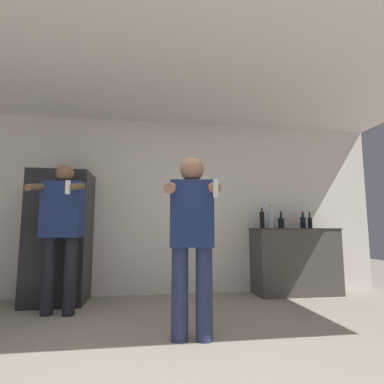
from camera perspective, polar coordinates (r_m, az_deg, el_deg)
The scene contains 11 objects.
wall_back at distance 4.47m, azimuth -7.72°, elevation -2.55°, with size 7.00×0.06×2.55m.
ceiling_slab at distance 3.53m, azimuth -7.04°, elevation 20.84°, with size 7.00×3.14×0.05m.
refrigerator at distance 4.26m, azimuth -23.87°, elevation -7.73°, with size 0.73×0.67×1.67m.
counter at distance 4.71m, azimuth 19.01°, elevation -12.28°, with size 1.22×0.54×0.94m.
bottle_green_wine at distance 4.86m, azimuth 21.56°, elevation -5.43°, with size 0.06×0.06×0.25m.
bottle_tall_gin at distance 4.65m, azimuth 16.63°, elevation -5.56°, with size 0.09×0.09×0.26m.
bottle_dark_rum at distance 4.53m, azimuth 13.20°, elevation -5.14°, with size 0.07×0.07×0.31m.
bottle_amber_bourbon at distance 4.81m, azimuth 20.38°, elevation -5.38°, with size 0.08×0.08×0.25m.
bottle_brown_liquor at distance 4.59m, azimuth 14.87°, elevation -4.94°, with size 0.10×0.10×0.36m.
person_woman_foreground at distance 2.62m, azimuth 0.01°, elevation -8.05°, with size 0.49×0.53×1.56m.
person_man_side at distance 3.66m, azimuth -23.56°, elevation -5.76°, with size 0.55×0.55×1.66m.
Camera 1 is at (-0.05, -1.81, 0.92)m, focal length 28.00 mm.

